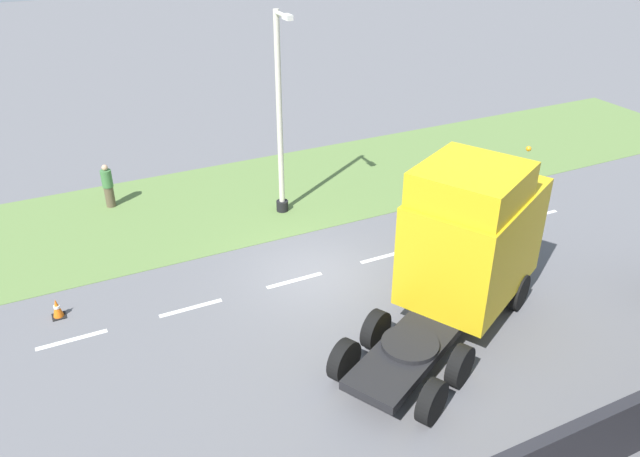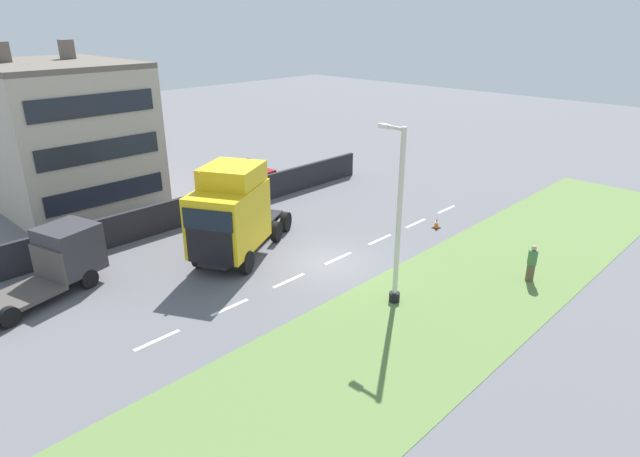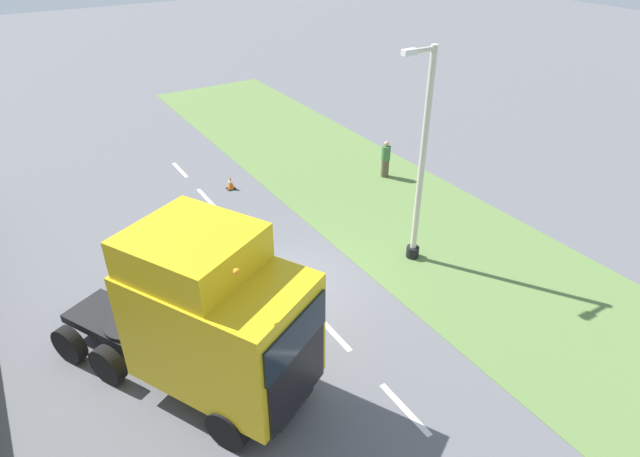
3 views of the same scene
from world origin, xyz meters
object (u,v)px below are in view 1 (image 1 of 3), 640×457
at_px(pedestrian, 108,186).
at_px(traffic_cone_lead, 57,308).
at_px(lorry_cab, 468,243).
at_px(lamp_post, 280,129).

bearing_deg(pedestrian, traffic_cone_lead, -21.56).
xyz_separation_m(lorry_cab, lamp_post, (-7.86, -1.99, 0.90)).
height_order(lamp_post, pedestrian, lamp_post).
distance_m(lamp_post, pedestrian, 6.83).
bearing_deg(pedestrian, lamp_post, 60.27).
distance_m(pedestrian, traffic_cone_lead, 6.81).
bearing_deg(lamp_post, pedestrian, -119.73).
height_order(lorry_cab, traffic_cone_lead, lorry_cab).
bearing_deg(lorry_cab, pedestrian, -173.58).
relative_size(lamp_post, pedestrian, 4.24).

